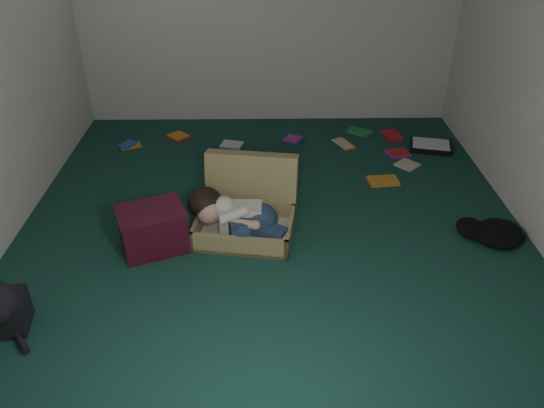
{
  "coord_description": "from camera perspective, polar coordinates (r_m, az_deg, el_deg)",
  "views": [
    {
      "loc": [
        -0.06,
        -3.43,
        2.41
      ],
      "look_at": [
        0.0,
        -0.15,
        0.35
      ],
      "focal_mm": 35.0,
      "sensor_mm": 36.0,
      "label": 1
    }
  ],
  "objects": [
    {
      "name": "floor",
      "position": [
        4.19,
        -0.03,
        -2.96
      ],
      "size": [
        4.5,
        4.5,
        0.0
      ],
      "primitive_type": "plane",
      "color": "#153D33",
      "rests_on": "ground"
    },
    {
      "name": "wall_back",
      "position": [
        5.79,
        -0.43,
        21.09
      ],
      "size": [
        4.5,
        0.0,
        4.5
      ],
      "primitive_type": "plane",
      "rotation": [
        1.57,
        0.0,
        0.0
      ],
      "color": "silver",
      "rests_on": "ground"
    },
    {
      "name": "wall_front",
      "position": [
        1.62,
        1.27,
        -11.16
      ],
      "size": [
        4.5,
        0.0,
        4.5
      ],
      "primitive_type": "plane",
      "rotation": [
        -1.57,
        0.0,
        0.0
      ],
      "color": "silver",
      "rests_on": "ground"
    },
    {
      "name": "suitcase",
      "position": [
        4.18,
        -2.63,
        -0.46
      ],
      "size": [
        0.84,
        0.83,
        0.54
      ],
      "rotation": [
        0.0,
        0.0,
        -0.16
      ],
      "color": "#9D8D56",
      "rests_on": "floor"
    },
    {
      "name": "person",
      "position": [
        4.01,
        -3.84,
        -1.3
      ],
      "size": [
        0.78,
        0.47,
        0.34
      ],
      "rotation": [
        0.0,
        0.0,
        -0.16
      ],
      "color": "beige",
      "rests_on": "suitcase"
    },
    {
      "name": "maroon_bin",
      "position": [
        4.03,
        -12.7,
        -2.64
      ],
      "size": [
        0.58,
        0.53,
        0.33
      ],
      "rotation": [
        0.0,
        0.0,
        0.37
      ],
      "color": "#420D1C",
      "rests_on": "floor"
    },
    {
      "name": "clothing_pile",
      "position": [
        4.41,
        22.24,
        -2.67
      ],
      "size": [
        0.51,
        0.46,
        0.14
      ],
      "primitive_type": null,
      "rotation": [
        0.0,
        0.0,
        -0.29
      ],
      "color": "black",
      "rests_on": "floor"
    },
    {
      "name": "paper_tray",
      "position": [
        5.69,
        16.7,
        6.0
      ],
      "size": [
        0.46,
        0.39,
        0.06
      ],
      "rotation": [
        0.0,
        0.0,
        -0.23
      ],
      "color": "black",
      "rests_on": "floor"
    },
    {
      "name": "book_scatter",
      "position": [
        5.49,
        4.12,
        6.13
      ],
      "size": [
        2.98,
        1.3,
        0.02
      ],
      "color": "orange",
      "rests_on": "floor"
    }
  ]
}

